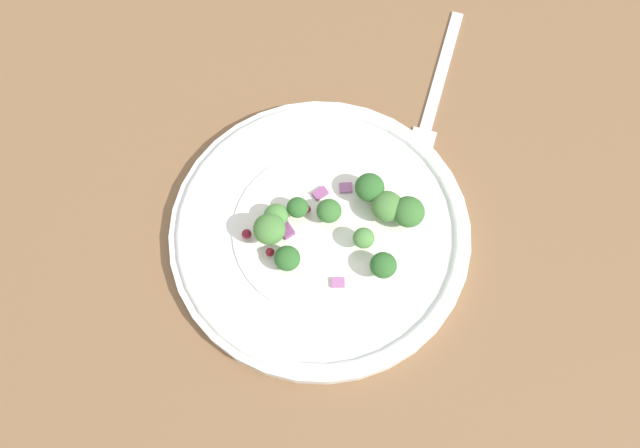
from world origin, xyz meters
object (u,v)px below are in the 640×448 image
(broccoli_floret_1, at_px, (276,216))
(fork, at_px, (436,93))
(plate, at_px, (320,232))
(broccoli_floret_0, at_px, (269,229))
(broccoli_floret_2, at_px, (330,210))

(broccoli_floret_1, bearing_deg, fork, 164.21)
(plate, xyz_separation_m, broccoli_floret_1, (0.01, -0.04, 0.02))
(broccoli_floret_1, bearing_deg, broccoli_floret_0, 14.84)
(broccoli_floret_2, height_order, fork, broccoli_floret_2)
(broccoli_floret_0, relative_size, broccoli_floret_2, 1.26)
(plate, relative_size, broccoli_floret_0, 9.52)
(fork, bearing_deg, plate, -5.99)
(fork, bearing_deg, broccoli_floret_1, -15.79)
(broccoli_floret_2, bearing_deg, broccoli_floret_1, -52.03)
(broccoli_floret_0, height_order, broccoli_floret_1, broccoli_floret_0)
(plate, height_order, broccoli_floret_2, broccoli_floret_2)
(broccoli_floret_0, height_order, broccoli_floret_2, broccoli_floret_0)
(broccoli_floret_1, distance_m, fork, 0.22)
(plate, xyz_separation_m, fork, (-0.19, 0.02, -0.01))
(fork, bearing_deg, broccoli_floret_0, -13.49)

